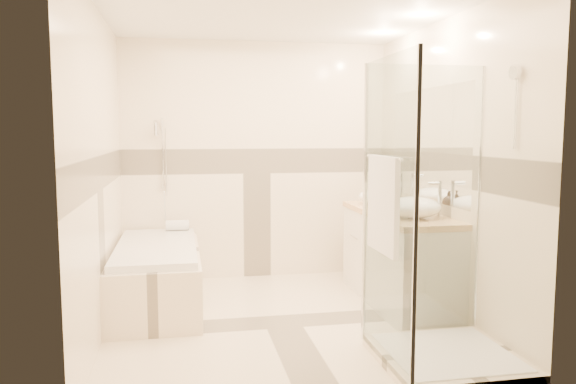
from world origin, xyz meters
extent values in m
cube|color=beige|center=(0.00, 0.00, -0.01)|extent=(2.80, 3.00, 0.01)
cube|color=white|center=(0.00, 0.00, 2.50)|extent=(2.80, 3.00, 0.01)
cube|color=beige|center=(0.00, 1.50, 1.25)|extent=(2.80, 0.01, 2.50)
cube|color=beige|center=(0.00, -1.50, 1.25)|extent=(2.80, 0.01, 2.50)
cube|color=beige|center=(-1.40, 0.00, 1.25)|extent=(0.01, 3.00, 2.50)
cube|color=beige|center=(1.40, 0.00, 1.25)|extent=(0.01, 3.00, 2.50)
cube|color=white|center=(1.39, 0.30, 1.45)|extent=(0.01, 1.60, 1.00)
cylinder|color=silver|center=(-0.97, 1.47, 1.35)|extent=(0.02, 0.02, 0.70)
cube|color=beige|center=(-1.02, 0.65, 0.25)|extent=(0.75, 1.70, 0.50)
cube|color=white|center=(-1.02, 0.65, 0.53)|extent=(0.69, 1.60, 0.06)
ellipsoid|color=white|center=(-1.02, 0.65, 0.48)|extent=(0.56, 1.40, 0.16)
cube|color=white|center=(1.12, 0.30, 0.40)|extent=(0.55, 1.60, 0.80)
cylinder|color=silver|center=(0.83, -0.10, 0.55)|extent=(0.01, 0.24, 0.01)
cylinder|color=silver|center=(0.83, 0.70, 0.55)|extent=(0.01, 0.24, 0.01)
cube|color=#E3B478|center=(1.12, 0.30, 0.83)|extent=(0.57, 1.62, 0.05)
cube|color=beige|center=(0.95, -1.05, 0.04)|extent=(0.90, 0.90, 0.08)
cube|color=white|center=(0.95, -1.05, 0.09)|extent=(0.80, 0.80, 0.01)
cube|color=white|center=(0.51, -1.05, 1.04)|extent=(0.01, 0.90, 2.00)
cube|color=white|center=(0.95, -0.61, 1.04)|extent=(0.90, 0.01, 2.00)
cylinder|color=silver|center=(0.50, -1.50, 1.04)|extent=(0.03, 0.03, 2.00)
cylinder|color=silver|center=(0.50, -0.60, 1.04)|extent=(0.03, 0.03, 2.00)
cylinder|color=silver|center=(1.40, -0.60, 1.04)|extent=(0.03, 0.03, 2.00)
cylinder|color=silver|center=(1.36, -1.05, 1.95)|extent=(0.03, 0.10, 0.10)
cylinder|color=silver|center=(0.47, -1.05, 1.40)|extent=(0.02, 0.60, 0.02)
cube|color=white|center=(0.47, -1.05, 1.10)|extent=(0.04, 0.48, 0.62)
ellipsoid|color=white|center=(1.10, 0.76, 0.93)|extent=(0.40, 0.40, 0.16)
ellipsoid|color=white|center=(1.10, -0.09, 0.94)|extent=(0.44, 0.44, 0.18)
cylinder|color=silver|center=(1.33, 0.76, 1.00)|extent=(0.03, 0.03, 0.30)
cylinder|color=silver|center=(1.28, 0.76, 1.13)|extent=(0.11, 0.03, 0.03)
cylinder|color=silver|center=(1.33, -0.09, 1.00)|extent=(0.03, 0.03, 0.30)
cylinder|color=silver|center=(1.28, -0.09, 1.13)|extent=(0.11, 0.03, 0.03)
imported|color=black|center=(1.10, 0.28, 0.94)|extent=(0.10, 0.10, 0.18)
imported|color=black|center=(1.10, 0.42, 0.93)|extent=(0.14, 0.14, 0.16)
cube|color=white|center=(1.10, 0.97, 0.89)|extent=(0.18, 0.27, 0.08)
cylinder|color=white|center=(-0.84, 1.33, 0.61)|extent=(0.23, 0.11, 0.11)
camera|label=1|loc=(-0.79, -4.42, 1.57)|focal=35.00mm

